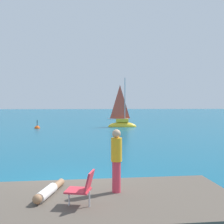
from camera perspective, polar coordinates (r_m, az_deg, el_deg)
The scene contains 9 objects.
ground_plane at distance 10.86m, azimuth -7.83°, elevation -13.20°, with size 160.00×160.00×0.00m, color #0F5675.
shore_ledge at distance 7.69m, azimuth -7.93°, elevation -17.77°, with size 8.17×3.47×0.53m, color brown.
boulder_seaward at distance 9.48m, azimuth -14.82°, elevation -15.59°, with size 0.92×0.74×0.51m, color #4F4B48.
boulder_inland at distance 9.83m, azimuth 3.92°, elevation -14.86°, with size 0.82×0.66×0.45m, color brown.
sailboat_near at distance 32.09m, azimuth 1.91°, elevation -2.25°, with size 3.13×1.32×5.71m.
person_sunbather at distance 7.87m, azimuth -11.89°, elevation -14.41°, with size 0.55×1.74×0.25m.
person_standing at distance 7.82m, azimuth 0.85°, elevation -8.80°, with size 0.28×0.28×1.62m.
beach_chair at distance 6.94m, azimuth -5.49°, elevation -13.85°, with size 0.68×0.59×0.80m.
marker_buoy at distance 31.18m, azimuth -13.92°, elevation -3.01°, with size 0.56×0.56×1.13m.
Camera 1 is at (0.95, -10.42, 2.92)m, focal length 48.49 mm.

